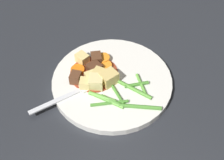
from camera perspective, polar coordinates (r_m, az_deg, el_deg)
name	(u,v)px	position (r m, az deg, el deg)	size (l,w,h in m)	color
ground_plane	(112,85)	(0.73, 0.00, -0.77)	(3.00, 3.00, 0.00)	#26282D
dinner_plate	(112,82)	(0.72, 0.00, -0.39)	(0.26, 0.26, 0.01)	white
stew_sauce	(94,74)	(0.73, -3.06, 1.08)	(0.10, 0.10, 0.00)	#93381E
carrot_slice_0	(101,71)	(0.73, -1.82, 1.59)	(0.03, 0.03, 0.01)	orange
carrot_slice_1	(108,73)	(0.72, -0.65, 1.19)	(0.03, 0.03, 0.01)	orange
carrot_slice_2	(103,59)	(0.75, -1.52, 3.59)	(0.03, 0.03, 0.01)	orange
carrot_slice_3	(105,66)	(0.73, -1.22, 2.34)	(0.03, 0.03, 0.01)	orange
carrot_slice_4	(78,70)	(0.73, -5.85, 1.66)	(0.03, 0.03, 0.01)	orange
potato_chunk_0	(99,75)	(0.71, -2.16, 0.89)	(0.02, 0.02, 0.03)	#DBBC6B
potato_chunk_1	(82,59)	(0.74, -5.08, 3.65)	(0.02, 0.03, 0.02)	#E5CC7A
potato_chunk_2	(85,84)	(0.70, -4.57, -0.64)	(0.02, 0.02, 0.02)	#E5CC7A
potato_chunk_3	(96,82)	(0.69, -2.75, -0.34)	(0.03, 0.03, 0.03)	#EAD68C
potato_chunk_4	(108,77)	(0.70, -0.77, 0.51)	(0.03, 0.03, 0.03)	#DBBC6B
potato_chunk_5	(92,78)	(0.71, -3.36, 0.38)	(0.03, 0.03, 0.02)	#E5CC7A
meat_chunk_0	(94,68)	(0.72, -2.99, 2.04)	(0.03, 0.03, 0.02)	#4C2B19
meat_chunk_1	(96,59)	(0.74, -2.69, 3.66)	(0.03, 0.02, 0.02)	#56331E
meat_chunk_2	(76,78)	(0.71, -6.21, 0.40)	(0.02, 0.02, 0.02)	#56331E
green_bean_0	(102,97)	(0.68, -1.68, -2.91)	(0.01, 0.01, 0.06)	#66AD42
green_bean_1	(109,101)	(0.67, -0.51, -3.64)	(0.01, 0.01, 0.07)	#66AD42
green_bean_2	(117,93)	(0.69, 0.79, -2.16)	(0.01, 0.01, 0.06)	#4C8E33
green_bean_3	(112,101)	(0.67, 0.08, -3.61)	(0.01, 0.01, 0.05)	#4C8E33
green_bean_4	(109,103)	(0.67, -0.44, -3.94)	(0.01, 0.01, 0.08)	#4C8E33
green_bean_5	(137,84)	(0.70, 4.20, -0.76)	(0.01, 0.01, 0.05)	#4C8E33
green_bean_6	(140,107)	(0.67, 4.79, -4.55)	(0.01, 0.01, 0.08)	#4C8E33
green_bean_7	(134,90)	(0.69, 3.84, -1.62)	(0.01, 0.01, 0.08)	#599E38
green_bean_8	(141,84)	(0.70, 5.00, -0.75)	(0.01, 0.01, 0.06)	#66AD42
fork	(72,94)	(0.69, -6.89, -2.36)	(0.06, 0.17, 0.00)	silver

